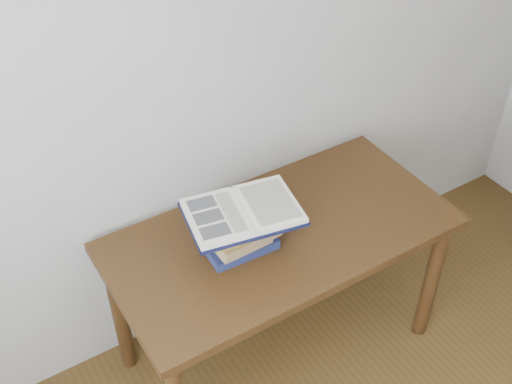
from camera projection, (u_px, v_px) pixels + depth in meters
desk at (281, 250)px, 2.44m from camera, size 1.29×0.65×0.69m
book_stack at (240, 233)px, 2.26m from camera, size 0.26×0.18×0.16m
open_book at (243, 212)px, 2.20m from camera, size 0.43×0.34×0.03m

